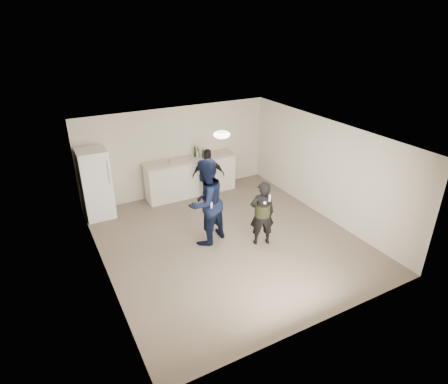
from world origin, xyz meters
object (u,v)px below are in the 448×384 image
shaker (169,161)px  woman (262,213)px  spectator (208,175)px  man (206,202)px  counter (191,177)px  fridge (96,184)px

shaker → woman: bearing=-71.0°
shaker → spectator: spectator is taller
shaker → man: bearing=-90.8°
shaker → spectator: size_ratio=0.11×
spectator → man: bearing=83.8°
shaker → man: (-0.03, -2.33, -0.17)m
shaker → spectator: bearing=-26.7°
shaker → man: man is taller
woman → spectator: bearing=-68.6°
man → counter: bearing=-128.2°
woman → spectator: (-0.09, 2.52, -0.01)m
shaker → woman: 3.19m
man → shaker: bearing=-112.9°
shaker → man: size_ratio=0.08×
fridge → shaker: bearing=-1.7°
woman → spectator: size_ratio=1.01×
man → woman: size_ratio=1.31×
counter → woman: woman is taller
man → spectator: (0.97, 1.86, -0.25)m
counter → man: bearing=-106.0°
shaker → woman: size_ratio=0.11×
woman → man: bearing=-12.6°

